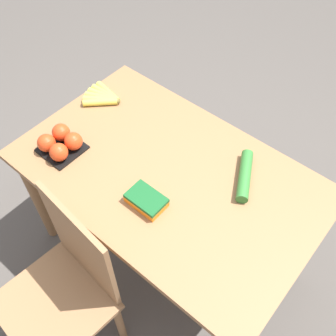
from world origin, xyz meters
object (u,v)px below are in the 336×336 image
at_px(chair, 66,289).
at_px(carrot_bag, 146,200).
at_px(cucumber_near, 245,175).
at_px(tomato_pack, 60,143).
at_px(banana_bunch, 103,97).

height_order(chair, carrot_bag, chair).
bearing_deg(cucumber_near, tomato_pack, 28.48).
relative_size(tomato_pack, carrot_bag, 1.13).
distance_m(chair, banana_bunch, 0.91).
height_order(chair, tomato_pack, chair).
height_order(chair, cucumber_near, chair).
xyz_separation_m(tomato_pack, cucumber_near, (-0.71, -0.38, -0.02)).
relative_size(chair, banana_bunch, 5.08).
height_order(chair, banana_bunch, chair).
bearing_deg(chair, tomato_pack, 140.91).
bearing_deg(banana_bunch, tomato_pack, 105.38).
xyz_separation_m(chair, cucumber_near, (-0.32, -0.76, 0.27)).
relative_size(banana_bunch, cucumber_near, 0.75).
xyz_separation_m(chair, carrot_bag, (-0.09, -0.41, 0.27)).
bearing_deg(chair, carrot_bag, 83.15).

